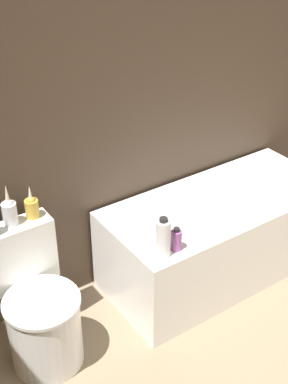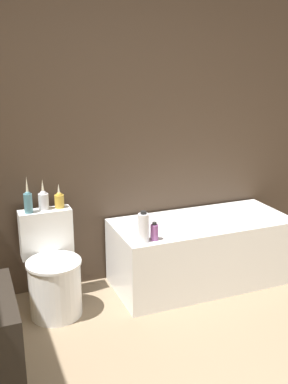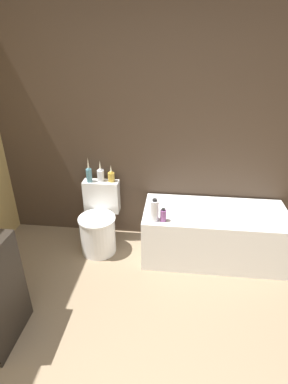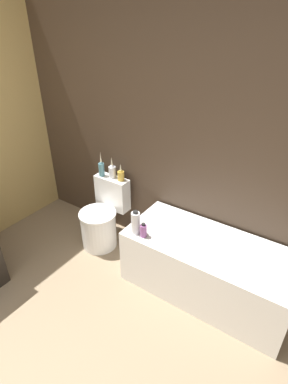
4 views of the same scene
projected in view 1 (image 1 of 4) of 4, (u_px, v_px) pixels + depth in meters
wall_back_tiled at (70, 88)px, 2.73m from camera, size 6.40×0.06×2.60m
bathtub at (218, 235)px, 3.37m from camera, size 1.45×0.65×0.55m
toilet at (38, 311)px, 2.77m from camera, size 0.40×0.53×0.73m
vase_silver at (9, 211)px, 2.65m from camera, size 0.08×0.08×0.23m
vase_bronze at (32, 206)px, 2.71m from camera, size 0.07×0.07×0.19m
shampoo_bottle_tall at (163, 238)px, 2.71m from camera, size 0.08×0.08×0.23m
shampoo_bottle_short at (176, 240)px, 2.78m from camera, size 0.06×0.06×0.14m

